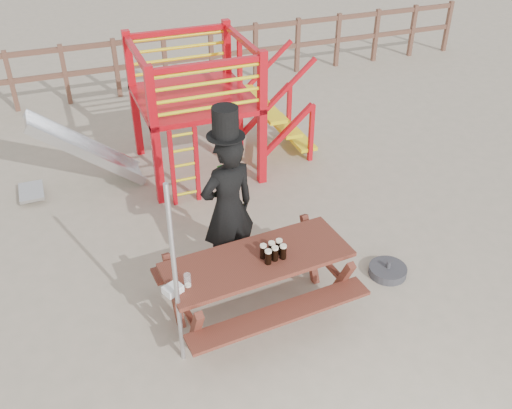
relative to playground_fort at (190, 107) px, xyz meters
The scene contains 10 objects.
ground 3.74m from the playground_fort, 91.99° to the right, with size 60.00×60.00×0.00m, color tan.
back_fence 3.44m from the playground_fort, 92.08° to the left, with size 15.09×0.09×1.20m.
playground_fort is the anchor object (origin of this frame).
picnic_table 3.51m from the playground_fort, 93.77° to the right, with size 2.15×1.57×0.79m.
man_with_hat 2.68m from the playground_fort, 96.24° to the right, with size 0.76×0.58×2.22m.
metal_pole 4.00m from the playground_fort, 107.49° to the right, with size 0.05×0.05×2.15m, color #B2B2B7.
parasol_base 3.88m from the playground_fort, 66.00° to the right, with size 0.47×0.47×0.20m.
paper_bag 3.86m from the playground_fort, 108.30° to the right, with size 0.18×0.14×0.08m, color white.
stout_pints 3.52m from the playground_fort, 91.10° to the right, with size 0.27×0.20×0.17m.
empty_glasses 3.77m from the playground_fort, 106.13° to the right, with size 0.07×0.07×0.15m.
Camera 1 is at (-1.83, -4.34, 4.68)m, focal length 40.00 mm.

